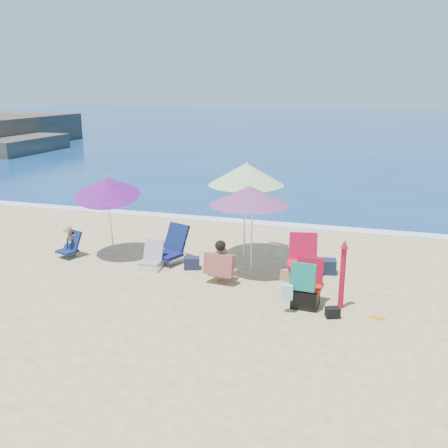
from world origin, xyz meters
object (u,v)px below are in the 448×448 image
(umbrella_striped, at_px, (246,174))
(chair_rainbow, at_px, (151,262))
(person_center, at_px, (221,262))
(person_left, at_px, (70,242))
(furled_umbrella, at_px, (343,271))
(camp_chair_right, at_px, (305,290))
(chair_navy, at_px, (170,251))
(umbrella_blue, at_px, (107,187))
(umbrella_turquoise, at_px, (250,195))
(camp_chair_left, at_px, (304,268))

(umbrella_striped, bearing_deg, chair_rainbow, -145.82)
(person_center, bearing_deg, person_left, 172.02)
(furled_umbrella, relative_size, camp_chair_right, 1.43)
(person_left, bearing_deg, chair_navy, 9.94)
(chair_navy, height_order, person_left, chair_navy)
(umbrella_striped, xyz_separation_m, chair_navy, (-1.63, -0.58, -1.77))
(furled_umbrella, height_order, chair_navy, furled_umbrella)
(umbrella_blue, relative_size, person_center, 2.28)
(umbrella_striped, height_order, umbrella_blue, umbrella_striped)
(chair_navy, distance_m, camp_chair_right, 3.69)
(umbrella_striped, height_order, person_center, umbrella_striped)
(umbrella_turquoise, bearing_deg, chair_rainbow, -168.89)
(umbrella_turquoise, height_order, camp_chair_right, umbrella_turquoise)
(umbrella_striped, relative_size, chair_navy, 2.28)
(furled_umbrella, bearing_deg, camp_chair_left, 128.02)
(umbrella_blue, distance_m, camp_chair_left, 4.76)
(umbrella_blue, bearing_deg, umbrella_striped, 13.87)
(umbrella_turquoise, xyz_separation_m, person_left, (-4.25, -0.18, -1.33))
(umbrella_striped, bearing_deg, camp_chair_right, -53.16)
(umbrella_blue, height_order, camp_chair_left, umbrella_blue)
(chair_rainbow, relative_size, camp_chair_right, 0.68)
(person_left, bearing_deg, camp_chair_right, -12.34)
(umbrella_turquoise, relative_size, furled_umbrella, 1.49)
(umbrella_striped, distance_m, furled_umbrella, 3.36)
(chair_navy, bearing_deg, camp_chair_left, -8.69)
(furled_umbrella, xyz_separation_m, camp_chair_right, (-0.63, -0.14, -0.38))
(umbrella_turquoise, xyz_separation_m, chair_navy, (-1.91, 0.23, -1.47))
(person_center, bearing_deg, umbrella_striped, 85.45)
(umbrella_turquoise, xyz_separation_m, camp_chair_right, (1.39, -1.41, -1.36))
(umbrella_blue, bearing_deg, furled_umbrella, -14.01)
(camp_chair_right, height_order, person_center, camp_chair_right)
(chair_navy, bearing_deg, person_left, -170.06)
(person_center, distance_m, person_left, 3.89)
(chair_rainbow, xyz_separation_m, person_center, (1.69, -0.31, 0.27))
(umbrella_striped, bearing_deg, chair_navy, -160.29)
(umbrella_blue, relative_size, chair_rainbow, 3.35)
(umbrella_striped, height_order, furled_umbrella, umbrella_striped)
(chair_navy, relative_size, chair_rainbow, 1.63)
(furled_umbrella, bearing_deg, umbrella_turquoise, 147.73)
(camp_chair_right, bearing_deg, person_center, 158.80)
(furled_umbrella, height_order, person_center, furled_umbrella)
(camp_chair_left, xyz_separation_m, person_center, (-1.61, -0.47, 0.14))
(umbrella_blue, xyz_separation_m, furled_umbrella, (5.36, -1.34, -0.97))
(person_center, bearing_deg, camp_chair_right, -21.20)
(umbrella_blue, xyz_separation_m, chair_rainbow, (1.25, -0.47, -1.51))
(umbrella_blue, bearing_deg, camp_chair_left, -3.84)
(umbrella_turquoise, xyz_separation_m, chair_rainbow, (-2.09, -0.41, -1.52))
(chair_rainbow, bearing_deg, chair_navy, 74.43)
(umbrella_striped, xyz_separation_m, furled_umbrella, (2.30, -2.09, -1.27))
(chair_navy, bearing_deg, camp_chair_right, -26.50)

